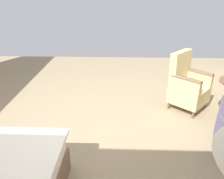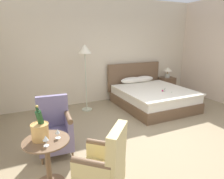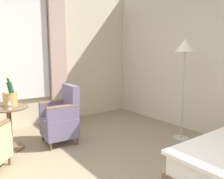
{
  "view_description": "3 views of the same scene",
  "coord_description": "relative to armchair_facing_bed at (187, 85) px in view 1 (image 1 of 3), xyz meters",
  "views": [
    {
      "loc": [
        -0.37,
        2.54,
        1.88
      ],
      "look_at": [
        -0.3,
        0.51,
        0.95
      ],
      "focal_mm": 35.0,
      "sensor_mm": 36.0,
      "label": 1
    },
    {
      "loc": [
        -2.33,
        -2.83,
        1.99
      ],
      "look_at": [
        -0.65,
        0.75,
        0.93
      ],
      "focal_mm": 32.0,
      "sensor_mm": 36.0,
      "label": 2
    },
    {
      "loc": [
        1.56,
        -1.03,
        1.49
      ],
      "look_at": [
        -0.56,
        0.52,
        1.09
      ],
      "focal_mm": 35.0,
      "sensor_mm": 36.0,
      "label": 3
    }
  ],
  "objects": [
    {
      "name": "ground_plane",
      "position": [
        1.52,
        0.86,
        -0.42
      ],
      "size": [
        7.89,
        7.89,
        0.0
      ],
      "primitive_type": "plane",
      "color": "gray"
    },
    {
      "name": "armchair_facing_bed",
      "position": [
        0.0,
        0.0,
        0.0
      ],
      "size": [
        0.76,
        0.75,
        0.98
      ],
      "color": "brown",
      "rests_on": "ground"
    }
  ]
}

